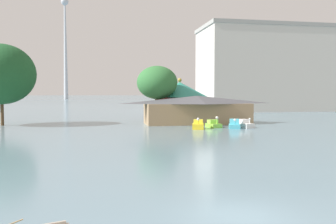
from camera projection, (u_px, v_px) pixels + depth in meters
name	position (u px, v px, depth m)	size (l,w,h in m)	color
ground_plane	(241.00, 215.00, 14.30)	(2000.00, 2000.00, 0.00)	slate
pedal_boat_yellow	(198.00, 125.00, 49.29)	(2.27, 3.17, 1.62)	yellow
pedal_boat_lime	(213.00, 124.00, 51.36)	(2.00, 2.53, 1.65)	#8CCC3F
pedal_boat_cyan	(234.00, 125.00, 49.96)	(2.10, 2.66, 1.44)	#4CB7CC
pedal_boat_white	(245.00, 124.00, 51.26)	(2.15, 2.96, 1.44)	white
boathouse	(197.00, 109.00, 57.52)	(17.99, 7.03, 4.53)	#9E7F5B
green_roof_pavilion	(180.00, 99.00, 63.35)	(10.23, 10.23, 7.62)	#993328
shoreline_tree_tall_left	(1.00, 74.00, 54.08)	(10.15, 10.15, 12.40)	brown
shoreline_tree_mid	(157.00, 83.00, 59.17)	(6.74, 6.74, 9.46)	brown
background_building_block	(264.00, 69.00, 101.83)	(36.17, 18.49, 23.66)	beige
distant_broadcast_tower	(65.00, 19.00, 311.31)	(6.44, 6.44, 174.77)	#B7BCC6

